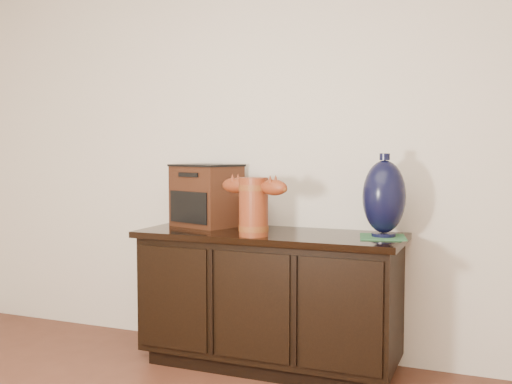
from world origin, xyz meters
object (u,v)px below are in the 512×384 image
at_px(terracotta_vessel, 254,203).
at_px(spray_can, 257,211).
at_px(tv_radio, 206,195).
at_px(sideboard, 269,298).
at_px(lamp_base, 384,197).

height_order(terracotta_vessel, spray_can, terracotta_vessel).
bearing_deg(spray_can, tv_radio, -168.30).
distance_m(sideboard, lamp_base, 0.85).
xyz_separation_m(tv_radio, spray_can, (0.30, 0.06, -0.09)).
xyz_separation_m(sideboard, tv_radio, (-0.44, 0.11, 0.55)).
bearing_deg(sideboard, lamp_base, 2.55).
bearing_deg(tv_radio, lamp_base, 14.79).
bearing_deg(lamp_base, terracotta_vessel, -163.02).
bearing_deg(terracotta_vessel, spray_can, 127.09).
relative_size(tv_radio, lamp_base, 1.03).
xyz_separation_m(terracotta_vessel, spray_can, (-0.12, 0.34, -0.08)).
bearing_deg(terracotta_vessel, sideboard, 99.25).
height_order(terracotta_vessel, tv_radio, tv_radio).
bearing_deg(lamp_base, tv_radio, 175.45).
xyz_separation_m(terracotta_vessel, lamp_base, (0.64, 0.20, 0.04)).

